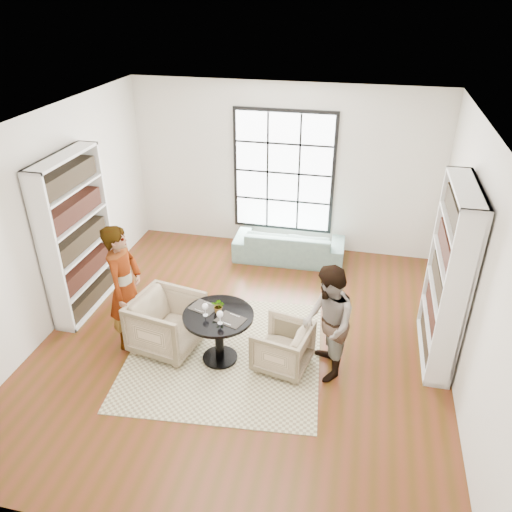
% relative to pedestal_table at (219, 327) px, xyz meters
% --- Properties ---
extents(ground, '(6.00, 6.00, 0.00)m').
position_rel_pedestal_table_xyz_m(ground, '(0.21, 0.47, -0.53)').
color(ground, '#5C2915').
extents(room_shell, '(6.00, 6.01, 6.00)m').
position_rel_pedestal_table_xyz_m(room_shell, '(0.21, 1.01, 0.73)').
color(room_shell, silver).
rests_on(room_shell, ground).
extents(rug, '(2.78, 2.78, 0.01)m').
position_rel_pedestal_table_xyz_m(rug, '(0.03, 0.13, -0.52)').
color(rug, '#BFBA8F').
rests_on(rug, ground).
extents(pedestal_table, '(0.91, 0.91, 0.73)m').
position_rel_pedestal_table_xyz_m(pedestal_table, '(0.00, 0.00, 0.00)').
color(pedestal_table, black).
rests_on(pedestal_table, ground).
extents(sofa, '(1.97, 0.82, 0.57)m').
position_rel_pedestal_table_xyz_m(sofa, '(0.44, 2.92, -0.24)').
color(sofa, gray).
rests_on(sofa, ground).
extents(armchair_left, '(1.00, 0.98, 0.78)m').
position_rel_pedestal_table_xyz_m(armchair_left, '(-0.76, 0.10, -0.14)').
color(armchair_left, tan).
rests_on(armchair_left, ground).
extents(armchair_right, '(0.81, 0.79, 0.62)m').
position_rel_pedestal_table_xyz_m(armchair_right, '(0.83, 0.06, -0.22)').
color(armchair_right, '#C6C48D').
rests_on(armchair_right, ground).
extents(person_left, '(0.44, 0.66, 1.78)m').
position_rel_pedestal_table_xyz_m(person_left, '(-1.31, 0.10, 0.36)').
color(person_left, gray).
rests_on(person_left, ground).
extents(person_right, '(0.77, 0.88, 1.54)m').
position_rel_pedestal_table_xyz_m(person_right, '(1.38, 0.06, 0.24)').
color(person_right, gray).
rests_on(person_right, ground).
extents(placemat_left, '(0.41, 0.36, 0.01)m').
position_rel_pedestal_table_xyz_m(placemat_left, '(-0.22, 0.10, 0.20)').
color(placemat_left, black).
rests_on(placemat_left, pedestal_table).
extents(placemat_right, '(0.41, 0.36, 0.01)m').
position_rel_pedestal_table_xyz_m(placemat_right, '(0.18, -0.08, 0.20)').
color(placemat_right, black).
rests_on(placemat_right, pedestal_table).
extents(cutlery_left, '(0.20, 0.25, 0.01)m').
position_rel_pedestal_table_xyz_m(cutlery_left, '(-0.22, 0.10, 0.21)').
color(cutlery_left, silver).
rests_on(cutlery_left, placemat_left).
extents(cutlery_right, '(0.20, 0.25, 0.01)m').
position_rel_pedestal_table_xyz_m(cutlery_right, '(0.18, -0.08, 0.21)').
color(cutlery_right, silver).
rests_on(cutlery_right, placemat_right).
extents(wine_glass_left, '(0.08, 0.08, 0.18)m').
position_rel_pedestal_table_xyz_m(wine_glass_left, '(-0.15, -0.06, 0.33)').
color(wine_glass_left, silver).
rests_on(wine_glass_left, pedestal_table).
extents(wine_glass_right, '(0.08, 0.08, 0.18)m').
position_rel_pedestal_table_xyz_m(wine_glass_right, '(0.08, -0.18, 0.33)').
color(wine_glass_right, silver).
rests_on(wine_glass_right, pedestal_table).
extents(flower_centerpiece, '(0.19, 0.17, 0.20)m').
position_rel_pedestal_table_xyz_m(flower_centerpiece, '(-0.00, 0.05, 0.30)').
color(flower_centerpiece, gray).
rests_on(flower_centerpiece, pedestal_table).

